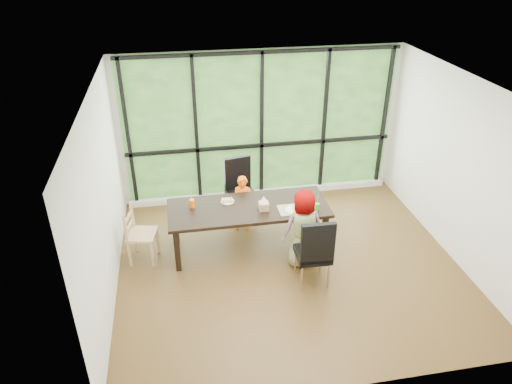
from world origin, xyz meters
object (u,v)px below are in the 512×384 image
chair_end_beech (142,234)px  child_older (303,229)px  green_cup (317,207)px  chair_interior_leather (313,250)px  plate_near (294,210)px  plate_far (227,202)px  orange_cup (192,203)px  chair_window_leather (242,191)px  dining_table (248,228)px  tissue_box (264,206)px  child_toddler (243,204)px

chair_end_beech → child_older: 2.37m
chair_end_beech → child_older: size_ratio=0.73×
child_older → green_cup: 0.42m
chair_interior_leather → plate_near: (-0.09, 0.72, 0.22)m
plate_far → orange_cup: 0.55m
chair_window_leather → plate_near: (0.62, -1.11, 0.22)m
plate_near → dining_table: bearing=161.2°
chair_window_leather → plate_near: chair_window_leather is taller
dining_table → chair_end_beech: (-1.60, -0.01, 0.08)m
orange_cup → green_cup: 1.87m
dining_table → chair_window_leather: chair_window_leather is taller
child_older → plate_near: size_ratio=4.62×
chair_interior_leather → plate_far: chair_interior_leather is taller
plate_near → green_cup: 0.34m
chair_window_leather → plate_far: (-0.32, -0.68, 0.22)m
child_older → plate_far: size_ratio=5.93×
chair_window_leather → orange_cup: size_ratio=8.38×
dining_table → orange_cup: bearing=170.2°
chair_interior_leather → green_cup: 0.76m
plate_far → green_cup: size_ratio=1.88×
chair_window_leather → plate_far: size_ratio=5.23×
chair_window_leather → plate_far: bearing=-126.6°
chair_end_beech → plate_near: size_ratio=3.40×
chair_end_beech → dining_table: bearing=-77.7°
green_cup → tissue_box: (-0.78, 0.15, 0.01)m
child_older → orange_cup: child_older is taller
plate_near → plate_far: bearing=155.8°
plate_near → chair_interior_leather: bearing=-82.7°
chair_end_beech → plate_near: bearing=-83.4°
chair_interior_leather → orange_cup: size_ratio=8.38×
dining_table → plate_near: 0.79m
tissue_box → orange_cup: bearing=165.8°
tissue_box → chair_interior_leather: bearing=-57.1°
orange_cup → green_cup: bearing=-12.9°
tissue_box → chair_end_beech: bearing=176.5°
child_toddler → green_cup: size_ratio=8.82×
plate_far → plate_near: 1.03m
child_older → green_cup: child_older is taller
child_toddler → plate_far: 0.53m
chair_end_beech → plate_far: (1.31, 0.21, 0.31)m
chair_interior_leather → tissue_box: chair_interior_leather is taller
dining_table → child_toddler: 0.57m
green_cup → chair_interior_leather: bearing=-109.9°
dining_table → plate_near: plate_near is taller
orange_cup → green_cup: orange_cup is taller
chair_window_leather → chair_end_beech: chair_window_leather is taller
orange_cup → green_cup: size_ratio=1.17×
child_toddler → plate_near: bearing=-32.8°
chair_end_beech → child_older: (2.31, -0.51, 0.16)m
child_older → orange_cup: bearing=-28.7°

